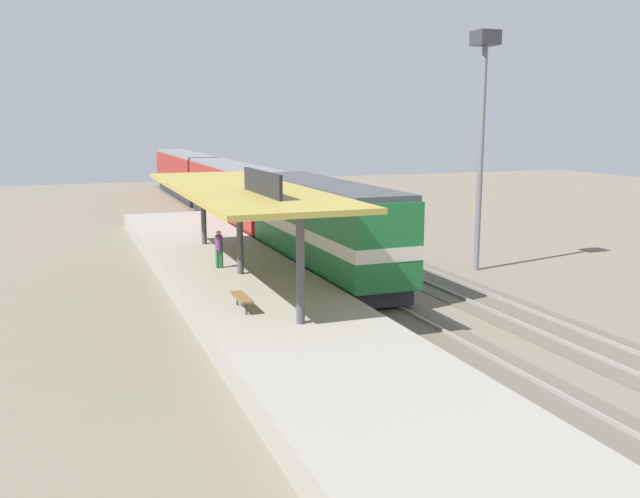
# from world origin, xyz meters

# --- Properties ---
(ground_plane) EXTENTS (120.00, 120.00, 0.00)m
(ground_plane) POSITION_xyz_m (2.00, 0.00, 0.00)
(ground_plane) COLOR #706656
(track_near) EXTENTS (3.20, 110.00, 0.16)m
(track_near) POSITION_xyz_m (0.00, 0.00, 0.03)
(track_near) COLOR #5F5649
(track_near) RESTS_ON ground
(track_far) EXTENTS (3.20, 110.00, 0.16)m
(track_far) POSITION_xyz_m (4.60, 0.00, 0.03)
(track_far) COLOR #5F5649
(track_far) RESTS_ON ground
(platform) EXTENTS (6.00, 44.00, 0.90)m
(platform) POSITION_xyz_m (-4.60, 0.00, 0.45)
(platform) COLOR gray
(platform) RESTS_ON ground
(station_canopy) EXTENTS (5.20, 18.00, 4.70)m
(station_canopy) POSITION_xyz_m (-4.60, -0.09, 4.53)
(station_canopy) COLOR #47474C
(station_canopy) RESTS_ON platform
(platform_bench) EXTENTS (0.44, 1.70, 0.50)m
(platform_bench) POSITION_xyz_m (-6.00, -5.72, 1.34)
(platform_bench) COLOR #333338
(platform_bench) RESTS_ON platform
(locomotive) EXTENTS (2.93, 14.43, 4.44)m
(locomotive) POSITION_xyz_m (0.00, 1.97, 2.41)
(locomotive) COLOR #28282D
(locomotive) RESTS_ON track_near
(passenger_carriage_front) EXTENTS (2.90, 20.00, 4.24)m
(passenger_carriage_front) POSITION_xyz_m (0.00, 19.97, 2.31)
(passenger_carriage_front) COLOR #28282D
(passenger_carriage_front) RESTS_ON track_near
(passenger_carriage_rear) EXTENTS (2.90, 20.00, 4.24)m
(passenger_carriage_rear) POSITION_xyz_m (0.00, 40.77, 2.31)
(passenger_carriage_rear) COLOR #28282D
(passenger_carriage_rear) RESTS_ON track_near
(light_mast) EXTENTS (1.10, 1.10, 11.70)m
(light_mast) POSITION_xyz_m (7.80, 0.67, 8.40)
(light_mast) COLOR slate
(light_mast) RESTS_ON ground
(person_waiting) EXTENTS (0.34, 0.34, 1.71)m
(person_waiting) POSITION_xyz_m (-5.19, 1.54, 1.85)
(person_waiting) COLOR #23603D
(person_waiting) RESTS_ON platform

